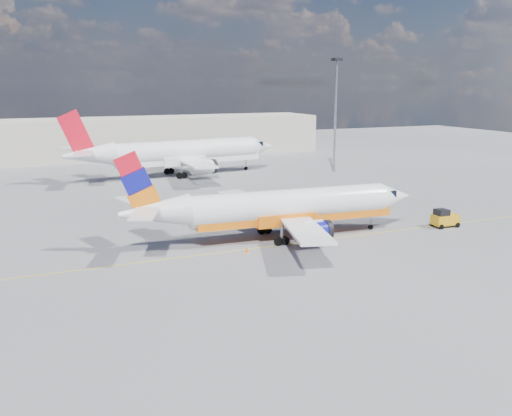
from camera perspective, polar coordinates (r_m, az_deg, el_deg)
name	(u,v)px	position (r m, az deg, el deg)	size (l,w,h in m)	color
ground	(301,253)	(51.92, 4.50, -4.49)	(240.00, 240.00, 0.00)	#5E5E63
taxi_line	(286,244)	(54.47, 3.01, -3.65)	(70.00, 0.15, 0.01)	yellow
terminal_main	(154,136)	(122.62, -10.18, 7.05)	(70.00, 14.00, 8.00)	beige
main_jet	(281,208)	(55.75, 2.54, 0.03)	(30.87, 24.38, 9.36)	white
second_jet	(181,153)	(94.68, -7.54, 5.45)	(37.17, 29.19, 11.26)	white
gse_tug	(445,218)	(63.95, 18.34, -0.99)	(2.82, 1.80, 1.96)	black
traffic_cone	(247,250)	(51.59, -0.91, -4.24)	(0.41, 0.41, 0.58)	white
floodlight_mast	(336,105)	(98.70, 7.97, 10.20)	(1.39, 1.39, 19.07)	#919198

